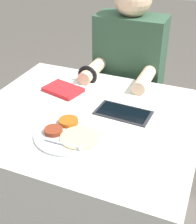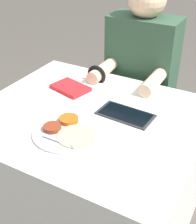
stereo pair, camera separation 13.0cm
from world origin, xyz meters
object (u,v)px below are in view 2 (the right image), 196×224
(thali_tray, at_px, (68,131))
(person_diner, at_px, (139,92))
(red_notebook, at_px, (70,88))
(tablet_device, at_px, (125,114))

(thali_tray, relative_size, person_diner, 0.23)
(red_notebook, distance_m, person_diner, 0.50)
(tablet_device, relative_size, person_diner, 0.21)
(thali_tray, distance_m, person_diner, 0.76)
(thali_tray, distance_m, tablet_device, 0.28)
(red_notebook, relative_size, tablet_device, 0.83)
(thali_tray, xyz_separation_m, person_diner, (0.02, 0.75, -0.16))
(thali_tray, xyz_separation_m, tablet_device, (0.15, 0.24, -0.00))
(thali_tray, height_order, person_diner, person_diner)
(thali_tray, height_order, red_notebook, thali_tray)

